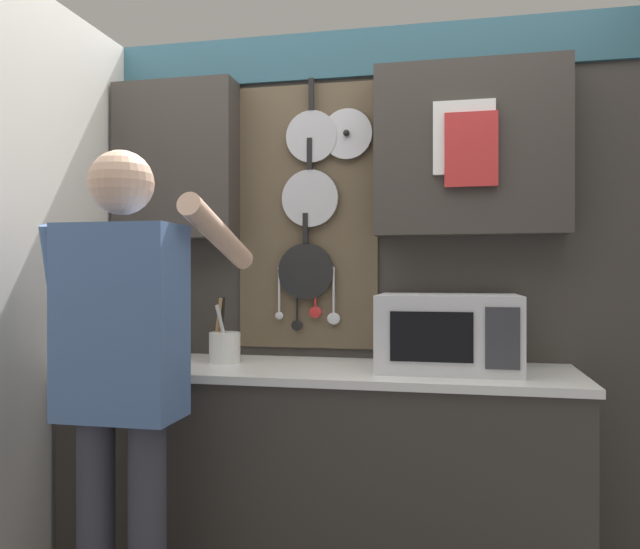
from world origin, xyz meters
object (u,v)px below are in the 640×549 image
object	(u,v)px
utensil_crock	(224,346)
person	(123,362)
microwave	(448,332)
knife_block	(160,337)

from	to	relation	value
utensil_crock	person	world-z (taller)	person
microwave	knife_block	bearing A→B (deg)	179.97
knife_block	person	xyz separation A→B (m)	(0.15, -0.56, -0.02)
knife_block	utensil_crock	size ratio (longest dim) A/B	0.99
utensil_crock	person	bearing A→B (deg)	-103.34
microwave	person	xyz separation A→B (m)	(-1.03, -0.56, -0.07)
microwave	knife_block	distance (m)	1.18
knife_block	utensil_crock	bearing A→B (deg)	0.17
microwave	utensil_crock	bearing A→B (deg)	179.90
knife_block	utensil_crock	distance (m)	0.29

